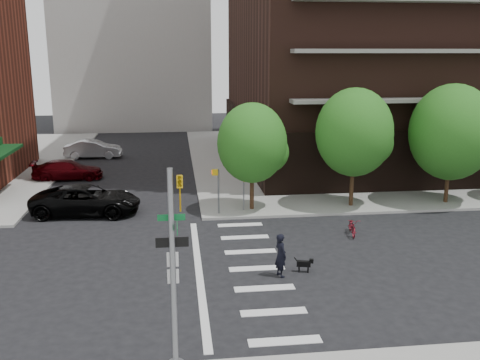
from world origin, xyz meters
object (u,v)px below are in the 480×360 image
at_px(parked_car_silver, 93,149).
at_px(scooter, 352,226).
at_px(parked_car_maroon, 68,170).
at_px(traffic_signal, 175,290).
at_px(parked_car_black, 86,200).
at_px(dog_walker, 281,255).

bearing_deg(parked_car_silver, scooter, -144.03).
height_order(parked_car_maroon, scooter, parked_car_maroon).
height_order(parked_car_maroon, parked_car_silver, parked_car_silver).
xyz_separation_m(traffic_signal, scooter, (8.98, 11.26, -2.25)).
relative_size(parked_car_black, parked_car_silver, 1.25).
bearing_deg(parked_car_black, parked_car_silver, 11.42).
distance_m(scooter, dog_walker, 6.60).
bearing_deg(parked_car_maroon, parked_car_black, -166.73).
relative_size(traffic_signal, parked_car_silver, 1.23).
xyz_separation_m(traffic_signal, parked_car_maroon, (-7.73, 25.45, -1.98)).
xyz_separation_m(parked_car_black, parked_car_silver, (-2.01, 17.09, -0.04)).
bearing_deg(traffic_signal, scooter, 51.42).
distance_m(traffic_signal, parked_car_silver, 34.36).
bearing_deg(traffic_signal, dog_walker, 56.80).
relative_size(traffic_signal, parked_car_maroon, 1.20).
bearing_deg(scooter, dog_walker, -124.85).
bearing_deg(parked_car_silver, traffic_signal, -167.85).
bearing_deg(dog_walker, parked_car_silver, 3.41).
distance_m(parked_car_silver, dog_walker, 29.27).
xyz_separation_m(parked_car_silver, dog_walker, (11.36, -26.98, 0.12)).
bearing_deg(parked_car_silver, dog_walker, -156.85).
distance_m(traffic_signal, scooter, 14.57).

